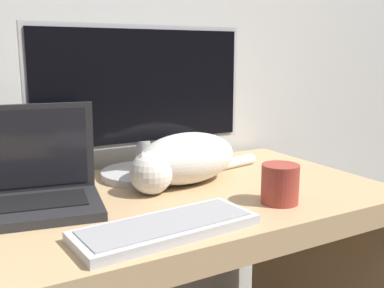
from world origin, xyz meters
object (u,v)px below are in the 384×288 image
Objects in this scene: laptop at (21,189)px; coffee_mug at (280,184)px; external_keyboard at (166,227)px; cat at (184,158)px; monitor at (142,102)px.

laptop reaches higher than coffee_mug.
external_keyboard is 0.81× the size of cat.
laptop reaches higher than external_keyboard.
external_keyboard is (-0.12, -0.39, -0.20)m from monitor.
laptop is (-0.34, -0.11, -0.16)m from monitor.
external_keyboard is 4.06× the size of coffee_mug.
monitor reaches higher than cat.
cat is at bearing 10.78° from laptop.
coffee_mug is at bearing -75.21° from cat.
cat is 0.28m from coffee_mug.
external_keyboard is at bearing -174.57° from coffee_mug.
external_keyboard is 0.35m from cat.
cat reaches higher than coffee_mug.
laptop is at bearing 124.52° from external_keyboard.
monitor reaches higher than external_keyboard.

